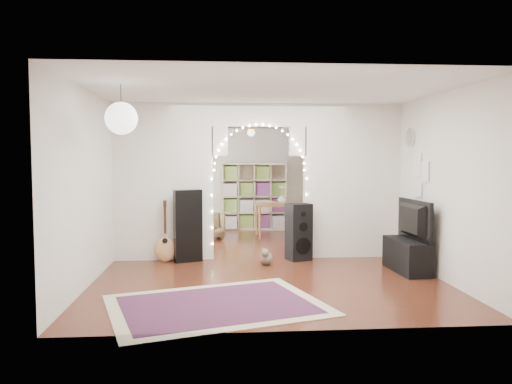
{
  "coord_description": "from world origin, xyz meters",
  "views": [
    {
      "loc": [
        -0.73,
        -8.68,
        1.77
      ],
      "look_at": [
        -0.03,
        0.3,
        1.14
      ],
      "focal_mm": 35.0,
      "sensor_mm": 36.0,
      "label": 1
    }
  ],
  "objects": [
    {
      "name": "wall_back",
      "position": [
        0.0,
        3.75,
        1.35
      ],
      "size": [
        5.0,
        0.02,
        2.7
      ],
      "primitive_type": "cube",
      "color": "silver",
      "rests_on": "floor"
    },
    {
      "name": "ceiling_fan",
      "position": [
        0.0,
        2.0,
        2.4
      ],
      "size": [
        1.1,
        1.1,
        0.3
      ],
      "primitive_type": null,
      "color": "gold",
      "rests_on": "ceiling"
    },
    {
      "name": "picture_frames",
      "position": [
        2.48,
        -1.0,
        1.5
      ],
      "size": [
        0.02,
        0.5,
        0.7
      ],
      "primitive_type": null,
      "color": "white",
      "rests_on": "wall_right"
    },
    {
      "name": "fairy_lights",
      "position": [
        0.0,
        -0.13,
        1.55
      ],
      "size": [
        1.64,
        0.04,
        1.6
      ],
      "primitive_type": null,
      "color": "#FFEABF",
      "rests_on": "divider_wall"
    },
    {
      "name": "floor_speaker",
      "position": [
        0.67,
        -0.25,
        0.49
      ],
      "size": [
        0.46,
        0.43,
        0.98
      ],
      "rotation": [
        0.0,
        0.0,
        0.32
      ],
      "color": "black",
      "rests_on": "floor"
    },
    {
      "name": "bookcase",
      "position": [
        0.18,
        3.5,
        0.81
      ],
      "size": [
        1.63,
        0.67,
        1.63
      ],
      "primitive_type": "cube",
      "rotation": [
        0.0,
        0.0,
        -0.17
      ],
      "color": "beige",
      "rests_on": "floor"
    },
    {
      "name": "paper_lantern",
      "position": [
        -1.9,
        -2.4,
        2.25
      ],
      "size": [
        0.4,
        0.4,
        0.4
      ],
      "primitive_type": "sphere",
      "color": "white",
      "rests_on": "ceiling"
    },
    {
      "name": "ceiling",
      "position": [
        0.0,
        0.0,
        2.7
      ],
      "size": [
        5.0,
        7.5,
        0.02
      ],
      "primitive_type": "cube",
      "color": "white",
      "rests_on": "wall_back"
    },
    {
      "name": "acoustic_guitar",
      "position": [
        -1.61,
        -0.25,
        0.39
      ],
      "size": [
        0.37,
        0.17,
        0.89
      ],
      "rotation": [
        0.0,
        0.0,
        -0.12
      ],
      "color": "#BD854B",
      "rests_on": "floor"
    },
    {
      "name": "media_console",
      "position": [
        2.2,
        -1.26,
        0.25
      ],
      "size": [
        0.46,
        1.02,
        0.5
      ],
      "primitive_type": "cube",
      "rotation": [
        0.0,
        0.0,
        0.06
      ],
      "color": "black",
      "rests_on": "floor"
    },
    {
      "name": "dining_chair_right",
      "position": [
        1.26,
        1.7,
        0.22
      ],
      "size": [
        0.57,
        0.58,
        0.45
      ],
      "primitive_type": "imported",
      "rotation": [
        0.0,
        0.0,
        -0.2
      ],
      "color": "brown",
      "rests_on": "floor"
    },
    {
      "name": "wall_left",
      "position": [
        -2.5,
        0.0,
        1.35
      ],
      "size": [
        0.02,
        7.5,
        2.7
      ],
      "primitive_type": "cube",
      "color": "silver",
      "rests_on": "floor"
    },
    {
      "name": "dining_chair_left",
      "position": [
        -0.89,
        2.12,
        0.28
      ],
      "size": [
        0.67,
        0.68,
        0.55
      ],
      "primitive_type": "imported",
      "rotation": [
        0.0,
        0.0,
        0.15
      ],
      "color": "brown",
      "rests_on": "floor"
    },
    {
      "name": "tv",
      "position": [
        2.2,
        -1.26,
        0.81
      ],
      "size": [
        0.21,
        1.08,
        0.62
      ],
      "primitive_type": "imported",
      "rotation": [
        0.0,
        0.0,
        1.63
      ],
      "color": "black",
      "rests_on": "media_console"
    },
    {
      "name": "area_rug",
      "position": [
        -0.75,
        -2.81,
        0.01
      ],
      "size": [
        2.91,
        2.5,
        0.02
      ],
      "primitive_type": "cube",
      "rotation": [
        0.0,
        0.0,
        0.3
      ],
      "color": "maroon",
      "rests_on": "floor"
    },
    {
      "name": "wall_right",
      "position": [
        2.5,
        0.0,
        1.35
      ],
      "size": [
        0.02,
        7.5,
        2.7
      ],
      "primitive_type": "cube",
      "color": "silver",
      "rests_on": "floor"
    },
    {
      "name": "floor",
      "position": [
        0.0,
        0.0,
        0.0
      ],
      "size": [
        7.5,
        7.5,
        0.0
      ],
      "primitive_type": "plane",
      "color": "black",
      "rests_on": "ground"
    },
    {
      "name": "wall_front",
      "position": [
        0.0,
        -3.75,
        1.35
      ],
      "size": [
        5.0,
        0.02,
        2.7
      ],
      "primitive_type": "cube",
      "color": "silver",
      "rests_on": "floor"
    },
    {
      "name": "flower_vase",
      "position": [
        0.7,
        2.3,
        0.85
      ],
      "size": [
        0.19,
        0.19,
        0.19
      ],
      "primitive_type": "imported",
      "rotation": [
        0.0,
        0.0,
        0.02
      ],
      "color": "white",
      "rests_on": "dining_table"
    },
    {
      "name": "tabby_cat",
      "position": [
        0.07,
        -0.6,
        0.13
      ],
      "size": [
        0.28,
        0.47,
        0.31
      ],
      "rotation": [
        0.0,
        0.0,
        -0.28
      ],
      "color": "brown",
      "rests_on": "floor"
    },
    {
      "name": "divider_wall",
      "position": [
        0.0,
        0.0,
        1.42
      ],
      "size": [
        5.0,
        0.2,
        2.7
      ],
      "color": "silver",
      "rests_on": "floor"
    },
    {
      "name": "window",
      "position": [
        -2.47,
        1.8,
        1.5
      ],
      "size": [
        0.04,
        1.2,
        1.4
      ],
      "primitive_type": "cube",
      "color": "white",
      "rests_on": "wall_left"
    },
    {
      "name": "wall_clock",
      "position": [
        2.48,
        -0.6,
        2.1
      ],
      "size": [
        0.03,
        0.31,
        0.31
      ],
      "primitive_type": "cylinder",
      "rotation": [
        0.0,
        1.57,
        0.0
      ],
      "color": "white",
      "rests_on": "wall_right"
    },
    {
      "name": "guitar_case",
      "position": [
        -1.23,
        -0.25,
        0.61
      ],
      "size": [
        0.49,
        0.31,
        1.23
      ],
      "primitive_type": "cube",
      "rotation": [
        0.0,
        0.0,
        0.35
      ],
      "color": "black",
      "rests_on": "floor"
    },
    {
      "name": "dining_table",
      "position": [
        0.7,
        2.3,
        0.68
      ],
      "size": [
        1.21,
        0.82,
        0.76
      ],
      "rotation": [
        0.0,
        0.0,
        0.02
      ],
      "color": "brown",
      "rests_on": "floor"
    }
  ]
}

